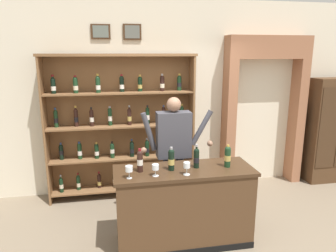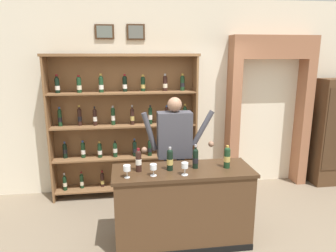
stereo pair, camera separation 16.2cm
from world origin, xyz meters
name	(u,v)px [view 2 (the right image)]	position (x,y,z in m)	size (l,w,h in m)	color
ground_plane	(184,242)	(0.00, 0.00, -0.01)	(14.00, 14.00, 0.02)	#7A6B56
back_wall	(165,97)	(0.00, 1.77, 1.57)	(12.00, 0.19, 3.14)	beige
wine_shelf	(124,123)	(-0.70, 1.48, 1.21)	(2.34, 0.35, 2.29)	brown
archway_doorway	(267,101)	(1.76, 1.64, 1.49)	(1.44, 0.45, 2.58)	#9E6647
tasting_counter	(182,206)	(-0.03, 0.00, 0.48)	(1.66, 0.61, 0.96)	#4C331E
shopkeeper	(175,145)	(-0.03, 0.59, 1.08)	(1.00, 0.22, 1.73)	#2D3347
tasting_bottle_prosecco	(139,160)	(-0.55, 0.01, 1.10)	(0.07, 0.07, 0.28)	black
tasting_bottle_chianti	(170,159)	(-0.19, -0.01, 1.09)	(0.07, 0.07, 0.28)	black
tasting_bottle_grappa	(195,158)	(0.12, 0.02, 1.09)	(0.07, 0.07, 0.29)	black
tasting_bottle_brunello	(227,157)	(0.50, -0.02, 1.09)	(0.07, 0.07, 0.28)	#19381E
wine_glass_left	(153,168)	(-0.39, -0.15, 1.06)	(0.08, 0.08, 0.14)	silver
wine_glass_center	(127,169)	(-0.68, -0.16, 1.07)	(0.08, 0.08, 0.14)	silver
wine_glass_right	(185,166)	(-0.04, -0.18, 1.07)	(0.08, 0.08, 0.15)	silver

